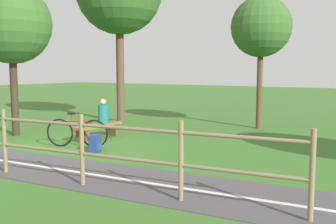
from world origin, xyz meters
The scene contains 10 objects.
ground_plane centered at (0.00, 0.00, 0.00)m, with size 80.00×80.00×0.00m, color #3D6B28.
paved_path centered at (1.53, 4.00, 0.01)m, with size 1.90×36.00×0.02m, color #4C494C.
path_centre_line centered at (1.53, 4.00, 0.02)m, with size 0.10×32.00×0.00m, color silver.
bench centered at (-1.39, 0.11, 0.31)m, with size 1.79×0.49×0.45m.
person_seated centered at (-1.64, 0.11, 0.77)m, with size 0.34×0.34×0.75m.
bicycle centered at (-0.16, 0.50, 0.40)m, with size 0.72×1.62×0.94m.
backpack centered at (0.04, 1.36, 0.22)m, with size 0.39×0.33×0.44m.
fence_roadside centered at (2.35, 2.17, 0.76)m, with size 1.29×9.66×1.30m.
tree_far_left centered at (-6.04, 3.47, 3.54)m, with size 2.10×2.10×4.62m.
tree_far_right centered at (-0.41, -2.50, 3.47)m, with size 2.46×2.46×4.72m.
Camera 1 is at (7.01, 8.05, 2.07)m, focal length 40.71 mm.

